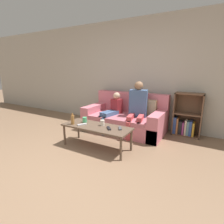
% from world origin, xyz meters
% --- Properties ---
extents(ground_plane, '(22.00, 22.00, 0.00)m').
position_xyz_m(ground_plane, '(0.00, 0.00, 0.00)').
color(ground_plane, '#84664C').
extents(wall_back, '(12.00, 0.06, 2.60)m').
position_xyz_m(wall_back, '(0.00, 2.59, 1.30)').
color(wall_back, '#B7B2A8').
rests_on(wall_back, ground_plane).
extents(couch, '(1.83, 0.95, 0.87)m').
position_xyz_m(couch, '(0.05, 2.04, 0.28)').
color(couch, '#D1707F').
rests_on(couch, ground_plane).
extents(bookshelf, '(0.57, 0.28, 0.94)m').
position_xyz_m(bookshelf, '(1.33, 2.43, 0.36)').
color(bookshelf, brown).
rests_on(bookshelf, ground_plane).
extents(coffee_table, '(1.29, 0.48, 0.42)m').
position_xyz_m(coffee_table, '(-0.00, 0.92, 0.38)').
color(coffee_table, brown).
rests_on(coffee_table, ground_plane).
extents(person_adult, '(0.46, 0.70, 1.17)m').
position_xyz_m(person_adult, '(0.38, 1.95, 0.65)').
color(person_adult, '#C6474C').
rests_on(person_adult, ground_plane).
extents(person_child, '(0.35, 0.68, 0.90)m').
position_xyz_m(person_child, '(-0.22, 1.88, 0.50)').
color(person_child, '#476693').
rests_on(person_child, ground_plane).
extents(cup_near, '(0.08, 0.08, 0.10)m').
position_xyz_m(cup_near, '(-0.33, 0.99, 0.47)').
color(cup_near, '#4CB77A').
rests_on(cup_near, coffee_table).
extents(cup_far, '(0.08, 0.08, 0.11)m').
position_xyz_m(cup_far, '(0.08, 0.99, 0.48)').
color(cup_far, silver).
rests_on(cup_far, coffee_table).
extents(tv_remote_0, '(0.15, 0.16, 0.02)m').
position_xyz_m(tv_remote_0, '(0.28, 0.89, 0.43)').
color(tv_remote_0, black).
rests_on(tv_remote_0, coffee_table).
extents(tv_remote_1, '(0.13, 0.17, 0.02)m').
position_xyz_m(tv_remote_1, '(0.44, 0.99, 0.43)').
color(tv_remote_1, '#47474C').
rests_on(tv_remote_1, coffee_table).
extents(tv_remote_2, '(0.13, 0.17, 0.02)m').
position_xyz_m(tv_remote_2, '(-0.26, 0.83, 0.43)').
color(tv_remote_2, '#B7B7BC').
rests_on(tv_remote_2, coffee_table).
extents(bottle, '(0.06, 0.06, 0.21)m').
position_xyz_m(bottle, '(-0.44, 0.78, 0.52)').
color(bottle, olive).
rests_on(bottle, coffee_table).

